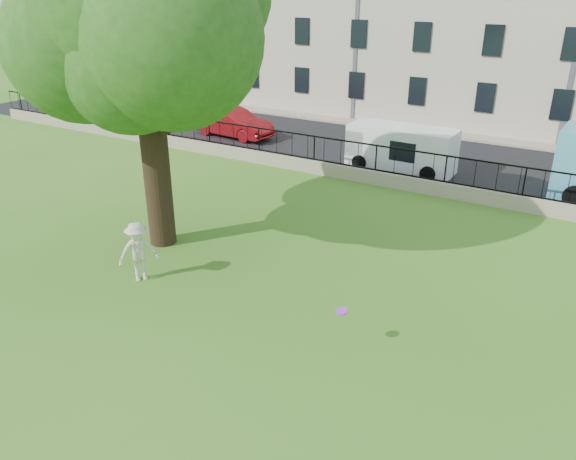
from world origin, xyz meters
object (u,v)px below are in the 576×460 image
Objects in this scene: frisbee at (342,311)px; white_van at (401,149)px; man at (138,252)px; tree at (139,10)px; red_sedan at (233,123)px.

frisbee is 0.06× the size of white_van.
man is 14.18m from white_van.
tree is 2.27× the size of red_sedan.
frisbee is (6.50, -0.01, 0.11)m from man.
white_van reaches higher than red_sedan.
red_sedan is (-14.03, 14.93, -0.23)m from frisbee.
frisbee is at bearing -16.77° from tree.
tree is 40.12× the size of frisbee.
man is 16.70m from red_sedan.
man is at bearing -148.60° from red_sedan.
frisbee is at bearing -55.47° from man.
red_sedan is at bearing 61.43° from man.
tree is at bearing 163.23° from frisbee.
frisbee is at bearing -132.16° from red_sedan.
tree is 5.97× the size of man.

